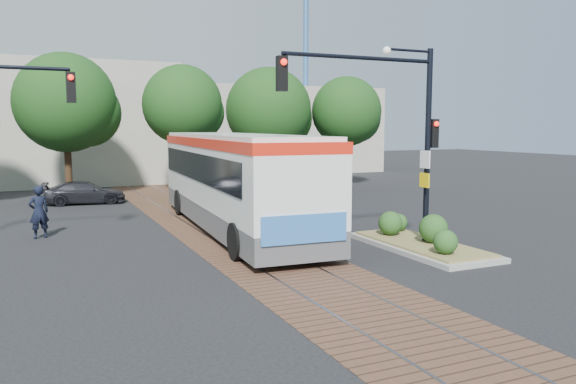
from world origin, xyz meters
name	(u,v)px	position (x,y,z in m)	size (l,w,h in m)	color
ground	(268,257)	(0.00, 0.00, 0.00)	(120.00, 120.00, 0.00)	black
trackbed	(226,233)	(0.00, 4.00, 0.01)	(3.60, 40.00, 0.02)	brown
tree_row	(176,108)	(1.21, 16.42, 4.85)	(26.40, 5.60, 7.67)	#382314
warehouses	(114,127)	(-0.53, 28.75, 3.81)	(40.00, 13.00, 8.00)	#ADA899
crane	(306,52)	(18.00, 34.00, 10.88)	(8.00, 0.50, 18.00)	#3F72B2
city_bus	(235,177)	(0.61, 4.69, 1.98)	(3.58, 13.43, 3.55)	#4A4A4D
traffic_island	(420,238)	(4.82, -0.90, 0.33)	(2.20, 5.20, 1.13)	gray
signal_pole_main	(396,116)	(3.86, -0.81, 4.16)	(5.49, 0.46, 6.00)	black
officer	(39,212)	(-6.10, 5.83, 0.92)	(0.67, 0.44, 1.83)	black
parked_car	(85,193)	(-3.92, 14.37, 0.56)	(1.58, 3.88, 1.13)	black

